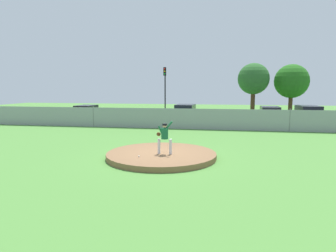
{
  "coord_description": "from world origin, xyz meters",
  "views": [
    {
      "loc": [
        2.71,
        -13.42,
        3.31
      ],
      "look_at": [
        0.01,
        1.76,
        1.3
      ],
      "focal_mm": 31.36,
      "sensor_mm": 36.0,
      "label": 1
    }
  ],
  "objects_px": {
    "baseball": "(139,156)",
    "parked_car_teal": "(185,114)",
    "parked_car_burgundy": "(86,113)",
    "parked_car_navy": "(308,116)",
    "parked_car_white": "(270,116)",
    "traffic_light_near": "(165,84)",
    "pitcher_youth": "(164,135)"
  },
  "relations": [
    {
      "from": "pitcher_youth",
      "to": "parked_car_teal",
      "type": "bearing_deg",
      "value": 92.93
    },
    {
      "from": "pitcher_youth",
      "to": "parked_car_burgundy",
      "type": "distance_m",
      "value": 17.99
    },
    {
      "from": "parked_car_white",
      "to": "traffic_light_near",
      "type": "relative_size",
      "value": 0.79
    },
    {
      "from": "pitcher_youth",
      "to": "traffic_light_near",
      "type": "xyz_separation_m",
      "value": [
        -3.57,
        19.06,
        2.62
      ]
    },
    {
      "from": "baseball",
      "to": "parked_car_teal",
      "type": "distance_m",
      "value": 15.27
    },
    {
      "from": "baseball",
      "to": "parked_car_burgundy",
      "type": "height_order",
      "value": "parked_car_burgundy"
    },
    {
      "from": "parked_car_white",
      "to": "parked_car_burgundy",
      "type": "height_order",
      "value": "parked_car_white"
    },
    {
      "from": "parked_car_navy",
      "to": "traffic_light_near",
      "type": "height_order",
      "value": "traffic_light_near"
    },
    {
      "from": "baseball",
      "to": "parked_car_burgundy",
      "type": "xyz_separation_m",
      "value": [
        -9.76,
        15.22,
        0.47
      ]
    },
    {
      "from": "parked_car_burgundy",
      "to": "parked_car_navy",
      "type": "bearing_deg",
      "value": 1.49
    },
    {
      "from": "parked_car_white",
      "to": "parked_car_navy",
      "type": "bearing_deg",
      "value": 2.46
    },
    {
      "from": "parked_car_burgundy",
      "to": "parked_car_teal",
      "type": "distance_m",
      "value": 10.02
    },
    {
      "from": "parked_car_navy",
      "to": "parked_car_teal",
      "type": "xyz_separation_m",
      "value": [
        -11.07,
        -0.51,
        0.01
      ]
    },
    {
      "from": "parked_car_burgundy",
      "to": "parked_car_navy",
      "type": "relative_size",
      "value": 0.91
    },
    {
      "from": "parked_car_white",
      "to": "traffic_light_near",
      "type": "bearing_deg",
      "value": 158.12
    },
    {
      "from": "baseball",
      "to": "parked_car_teal",
      "type": "relative_size",
      "value": 0.02
    },
    {
      "from": "baseball",
      "to": "parked_car_navy",
      "type": "bearing_deg",
      "value": 54.3
    },
    {
      "from": "parked_car_navy",
      "to": "traffic_light_near",
      "type": "distance_m",
      "value": 14.78
    },
    {
      "from": "parked_car_white",
      "to": "parked_car_teal",
      "type": "relative_size",
      "value": 1.01
    },
    {
      "from": "parked_car_navy",
      "to": "baseball",
      "type": "bearing_deg",
      "value": -125.7
    },
    {
      "from": "traffic_light_near",
      "to": "parked_car_navy",
      "type": "bearing_deg",
      "value": -16.44
    },
    {
      "from": "parked_car_burgundy",
      "to": "parked_car_navy",
      "type": "distance_m",
      "value": 21.1
    },
    {
      "from": "baseball",
      "to": "traffic_light_near",
      "type": "relative_size",
      "value": 0.01
    },
    {
      "from": "parked_car_navy",
      "to": "traffic_light_near",
      "type": "relative_size",
      "value": 0.84
    },
    {
      "from": "baseball",
      "to": "parked_car_navy",
      "type": "relative_size",
      "value": 0.02
    },
    {
      "from": "parked_car_white",
      "to": "parked_car_navy",
      "type": "height_order",
      "value": "parked_car_navy"
    },
    {
      "from": "parked_car_white",
      "to": "traffic_light_near",
      "type": "height_order",
      "value": "traffic_light_near"
    },
    {
      "from": "parked_car_white",
      "to": "parked_car_burgundy",
      "type": "xyz_separation_m",
      "value": [
        -17.76,
        -0.4,
        -0.01
      ]
    },
    {
      "from": "parked_car_navy",
      "to": "traffic_light_near",
      "type": "bearing_deg",
      "value": 163.56
    },
    {
      "from": "parked_car_burgundy",
      "to": "pitcher_youth",
      "type": "bearing_deg",
      "value": -53.24
    },
    {
      "from": "baseball",
      "to": "parked_car_white",
      "type": "xyz_separation_m",
      "value": [
        8.0,
        15.62,
        0.49
      ]
    },
    {
      "from": "baseball",
      "to": "traffic_light_near",
      "type": "distance_m",
      "value": 20.33
    }
  ]
}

